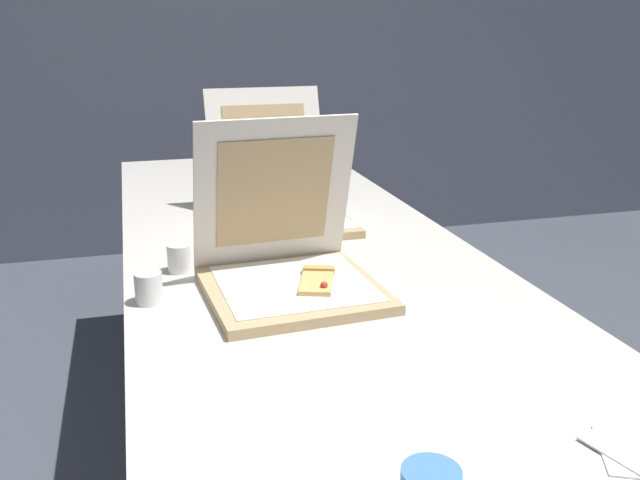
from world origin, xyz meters
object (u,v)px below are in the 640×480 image
object	(u,v)px
cup_white_near_center	(180,258)
pizza_box_front	(289,267)
table	(294,257)
pizza_box_middle	(281,204)
cup_white_near_left	(149,288)

from	to	relation	value
cup_white_near_center	pizza_box_front	bearing A→B (deg)	-39.56
cup_white_near_center	table	bearing A→B (deg)	25.72
pizza_box_middle	pizza_box_front	bearing A→B (deg)	-101.37
pizza_box_front	cup_white_near_left	size ratio (longest dim) A/B	5.83
table	cup_white_near_left	xyz separation A→B (m)	(-0.39, -0.32, 0.08)
pizza_box_front	cup_white_near_center	xyz separation A→B (m)	(-0.22, 0.18, -0.02)
pizza_box_middle	cup_white_near_center	bearing A→B (deg)	-133.00
table	pizza_box_front	bearing A→B (deg)	-105.20
pizza_box_middle	cup_white_near_center	distance (m)	0.48
cup_white_near_center	cup_white_near_left	xyz separation A→B (m)	(-0.08, -0.17, 0.00)
table	cup_white_near_center	xyz separation A→B (m)	(-0.31, -0.15, 0.08)
pizza_box_front	cup_white_near_center	bearing A→B (deg)	136.41
pizza_box_middle	cup_white_near_center	xyz separation A→B (m)	(-0.32, -0.35, -0.02)
table	pizza_box_middle	xyz separation A→B (m)	(0.01, 0.20, 0.10)
table	pizza_box_front	xyz separation A→B (m)	(-0.09, -0.33, 0.10)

